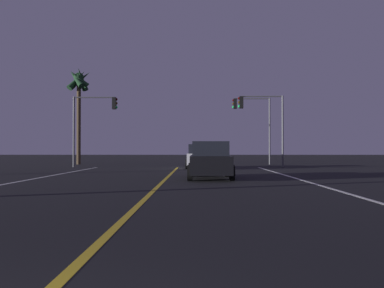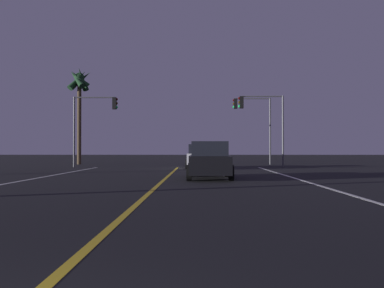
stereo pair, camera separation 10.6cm
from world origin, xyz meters
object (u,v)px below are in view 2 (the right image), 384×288
at_px(traffic_light_near_left, 95,115).
at_px(palm_tree_left_far, 79,87).
at_px(traffic_light_far_right, 253,115).
at_px(car_ahead_far, 200,157).
at_px(car_lead_same_lane, 209,161).
at_px(traffic_light_near_right, 261,114).

height_order(traffic_light_near_left, palm_tree_left_far, palm_tree_left_far).
bearing_deg(palm_tree_left_far, traffic_light_near_left, -63.07).
bearing_deg(traffic_light_far_right, car_ahead_far, 57.04).
relative_size(car_ahead_far, car_lead_same_lane, 1.00).
relative_size(car_lead_same_lane, palm_tree_left_far, 0.50).
bearing_deg(car_lead_same_lane, traffic_light_near_right, -19.32).
distance_m(car_ahead_far, palm_tree_left_far, 14.43).
bearing_deg(car_ahead_far, traffic_light_near_right, -69.24).
height_order(traffic_light_far_right, palm_tree_left_far, palm_tree_left_far).
xyz_separation_m(traffic_light_near_right, traffic_light_near_left, (-12.55, -0.00, -0.04)).
height_order(car_lead_same_lane, traffic_light_near_right, traffic_light_near_right).
bearing_deg(traffic_light_far_right, car_lead_same_lane, 76.17).
bearing_deg(car_lead_same_lane, car_ahead_far, 2.00).
xyz_separation_m(car_ahead_far, traffic_light_near_left, (-7.94, 1.75, 3.16)).
distance_m(traffic_light_near_right, palm_tree_left_far, 16.66).
height_order(traffic_light_near_right, traffic_light_near_left, traffic_light_near_right).
height_order(car_ahead_far, car_lead_same_lane, same).
xyz_separation_m(car_ahead_far, car_lead_same_lane, (0.36, -10.37, 0.00)).
relative_size(car_ahead_far, traffic_light_near_left, 0.81).
xyz_separation_m(car_ahead_far, traffic_light_far_right, (4.70, 7.25, 3.55)).
relative_size(traffic_light_near_right, palm_tree_left_far, 0.62).
bearing_deg(car_lead_same_lane, traffic_light_far_right, -13.83).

